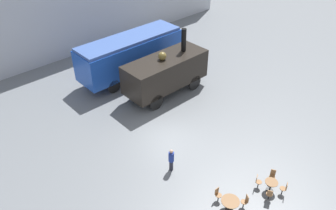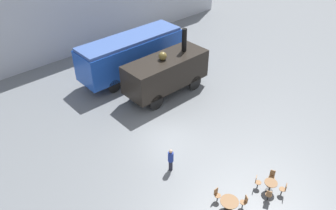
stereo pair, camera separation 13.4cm
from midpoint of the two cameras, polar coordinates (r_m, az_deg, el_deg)
The scene contains 13 objects.
ground_plane at distance 22.61m, azimuth -0.24°, elevation -5.51°, with size 80.00×80.00×0.00m, color slate.
backdrop_wall at distance 32.10m, azimuth -19.68°, elevation 14.59°, with size 44.00×0.15×9.00m.
streamlined_locomotive at distance 29.19m, azimuth -5.04°, elevation 9.48°, with size 11.50×2.84×3.62m.
steam_locomotive at distance 26.05m, azimuth -0.16°, elevation 5.88°, with size 7.03×2.63×5.02m.
cafe_table_near at distance 18.29m, azimuth 10.84°, elevation -16.38°, with size 0.99×0.99×0.71m.
cafe_table_mid at distance 19.74m, azimuth 17.60°, elevation -13.10°, with size 0.73×0.73×0.71m.
cafe_chair_0 at distance 18.67m, azimuth 8.71°, elevation -15.06°, with size 0.36×0.36×0.87m.
cafe_chair_2 at distance 18.63m, azimuth 13.40°, elevation -15.98°, with size 0.40×0.39×0.87m.
cafe_chair_3 at distance 19.73m, azimuth 15.45°, elevation -12.68°, with size 0.39×0.40×0.87m.
cafe_chair_4 at distance 19.25m, azimuth 17.33°, elevation -14.69°, with size 0.40×0.39×0.87m.
cafe_chair_5 at distance 19.80m, azimuth 19.74°, elevation -13.55°, with size 0.39×0.40×0.87m.
cafe_chair_6 at distance 20.27m, azimuth 17.84°, elevation -11.64°, with size 0.40×0.39×0.87m.
visitor_person at distance 19.76m, azimuth 0.67°, elevation -9.42°, with size 0.34×0.34×1.60m.
Camera 2 is at (-11.41, -12.81, 14.73)m, focal length 35.00 mm.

